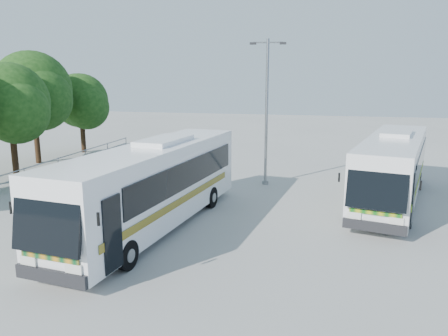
% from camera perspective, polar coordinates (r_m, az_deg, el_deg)
% --- Properties ---
extents(ground, '(100.00, 100.00, 0.00)m').
position_cam_1_polar(ground, '(18.07, -4.60, -6.50)').
color(ground, '#A2A29C').
rests_on(ground, ground).
extents(kerb_divider, '(0.40, 16.00, 0.15)m').
position_cam_1_polar(kerb_divider, '(20.61, -9.01, -4.07)').
color(kerb_divider, '#B2B2AD').
rests_on(kerb_divider, ground).
extents(railing, '(0.06, 22.00, 1.00)m').
position_cam_1_polar(railing, '(25.92, -23.30, -0.10)').
color(railing, gray).
rests_on(railing, ground).
extents(tree_far_c, '(4.97, 4.69, 6.49)m').
position_cam_1_polar(tree_far_c, '(27.65, -26.12, 7.73)').
color(tree_far_c, '#382314').
rests_on(tree_far_c, ground).
extents(tree_far_d, '(5.62, 5.30, 7.33)m').
position_cam_1_polar(tree_far_d, '(31.28, -23.62, 9.31)').
color(tree_far_d, '#382314').
rests_on(tree_far_d, ground).
extents(tree_far_e, '(4.54, 4.28, 5.92)m').
position_cam_1_polar(tree_far_e, '(34.67, -18.12, 8.33)').
color(tree_far_e, '#382314').
rests_on(tree_far_e, ground).
extents(coach_main, '(3.62, 11.55, 3.15)m').
position_cam_1_polar(coach_main, '(16.63, -9.19, -2.05)').
color(coach_main, white).
rests_on(coach_main, ground).
extents(coach_adjacent, '(4.58, 11.09, 3.02)m').
position_cam_1_polar(coach_adjacent, '(21.27, 21.17, 0.14)').
color(coach_adjacent, silver).
rests_on(coach_adjacent, ground).
extents(lamppost, '(1.85, 0.38, 7.56)m').
position_cam_1_polar(lamppost, '(22.99, 5.59, 8.04)').
color(lamppost, gray).
rests_on(lamppost, ground).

